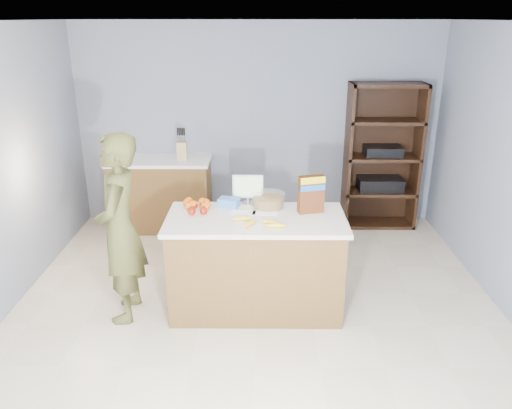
{
  "coord_description": "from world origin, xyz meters",
  "views": [
    {
      "loc": [
        0.04,
        -3.7,
        2.53
      ],
      "look_at": [
        0.0,
        0.35,
        1.0
      ],
      "focal_mm": 35.0,
      "sensor_mm": 36.0,
      "label": 1
    }
  ],
  "objects_px": {
    "counter_peninsula": "(256,267)",
    "shelving_unit": "(381,159)",
    "cereal_box": "(311,191)",
    "person": "(120,229)",
    "tv": "(248,188)"
  },
  "relations": [
    {
      "from": "person",
      "to": "cereal_box",
      "type": "distance_m",
      "value": 1.68
    },
    {
      "from": "person",
      "to": "tv",
      "type": "height_order",
      "value": "person"
    },
    {
      "from": "person",
      "to": "cereal_box",
      "type": "relative_size",
      "value": 4.92
    },
    {
      "from": "cereal_box",
      "to": "shelving_unit",
      "type": "bearing_deg",
      "value": 60.99
    },
    {
      "from": "person",
      "to": "cereal_box",
      "type": "bearing_deg",
      "value": 95.36
    },
    {
      "from": "cereal_box",
      "to": "counter_peninsula",
      "type": "bearing_deg",
      "value": -165.6
    },
    {
      "from": "counter_peninsula",
      "to": "cereal_box",
      "type": "height_order",
      "value": "cereal_box"
    },
    {
      "from": "counter_peninsula",
      "to": "cereal_box",
      "type": "distance_m",
      "value": 0.84
    },
    {
      "from": "cereal_box",
      "to": "person",
      "type": "bearing_deg",
      "value": -171.73
    },
    {
      "from": "tv",
      "to": "shelving_unit",
      "type": "bearing_deg",
      "value": 46.47
    },
    {
      "from": "counter_peninsula",
      "to": "tv",
      "type": "xyz_separation_m",
      "value": [
        -0.08,
        0.34,
        0.64
      ]
    },
    {
      "from": "shelving_unit",
      "to": "cereal_box",
      "type": "height_order",
      "value": "shelving_unit"
    },
    {
      "from": "counter_peninsula",
      "to": "person",
      "type": "bearing_deg",
      "value": -174.35
    },
    {
      "from": "counter_peninsula",
      "to": "person",
      "type": "xyz_separation_m",
      "value": [
        -1.16,
        -0.11,
        0.42
      ]
    },
    {
      "from": "counter_peninsula",
      "to": "shelving_unit",
      "type": "height_order",
      "value": "shelving_unit"
    }
  ]
}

